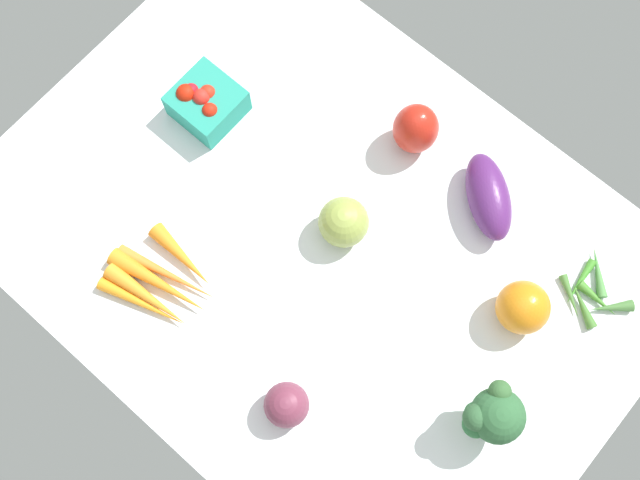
{
  "coord_description": "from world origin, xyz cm",
  "views": [
    {
      "loc": [
        -22.28,
        25.78,
        120.66
      ],
      "look_at": [
        0.0,
        0.0,
        4.0
      ],
      "focal_mm": 43.7,
      "sensor_mm": 36.0,
      "label": 1
    }
  ],
  "objects": [
    {
      "name": "bell_pepper_orange",
      "position": [
        -30.27,
        -11.4,
        6.24
      ],
      "size": [
        11.47,
        11.47,
        8.49
      ],
      "primitive_type": "ellipsoid",
      "rotation": [
        0.0,
        0.0,
        0.8
      ],
      "color": "orange",
      "rests_on": "tablecloth"
    },
    {
      "name": "red_onion_center",
      "position": [
        -12.91,
        22.41,
        5.36
      ],
      "size": [
        6.71,
        6.71,
        6.71
      ],
      "primitive_type": "sphere",
      "color": "brown",
      "rests_on": "tablecloth"
    },
    {
      "name": "tablecloth",
      "position": [
        0.0,
        0.0,
        1.0
      ],
      "size": [
        104.0,
        76.0,
        2.0
      ],
      "primitive_type": "cube",
      "color": "white",
      "rests_on": "ground"
    },
    {
      "name": "broccoli_head",
      "position": [
        -36.05,
        4.77,
        9.44
      ],
      "size": [
        8.11,
        8.84,
        11.65
      ],
      "color": "#93C178",
      "rests_on": "tablecloth"
    },
    {
      "name": "okra_pile",
      "position": [
        -37.38,
        -21.24,
        2.82
      ],
      "size": [
        11.94,
        12.03,
        1.92
      ],
      "color": "#467A35",
      "rests_on": "tablecloth"
    },
    {
      "name": "heirloom_tomato_green",
      "position": [
        -1.25,
        -4.15,
        5.98
      ],
      "size": [
        7.95,
        7.95,
        7.95
      ],
      "primitive_type": "sphere",
      "color": "#95A749",
      "rests_on": "tablecloth"
    },
    {
      "name": "carrot_bunch",
      "position": [
        14.44,
        21.22,
        3.34
      ],
      "size": [
        17.49,
        14.25,
        2.97
      ],
      "color": "orange",
      "rests_on": "tablecloth"
    },
    {
      "name": "berry_basket",
      "position": [
        29.18,
        -5.27,
        5.22
      ],
      "size": [
        10.12,
        10.12,
        6.88
      ],
      "color": "teal",
      "rests_on": "tablecloth"
    },
    {
      "name": "eggplant",
      "position": [
        -15.64,
        -22.41,
        5.26
      ],
      "size": [
        15.42,
        14.26,
        6.51
      ],
      "primitive_type": "ellipsoid",
      "rotation": [
        0.0,
        0.0,
        2.46
      ],
      "color": "#562469",
      "rests_on": "tablecloth"
    },
    {
      "name": "bell_pepper_red",
      "position": [
        0.46,
        -23.29,
        6.9
      ],
      "size": [
        8.66,
        8.66,
        9.8
      ],
      "primitive_type": "ellipsoid",
      "rotation": [
        0.0,
        0.0,
        1.37
      ],
      "color": "red",
      "rests_on": "tablecloth"
    }
  ]
}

